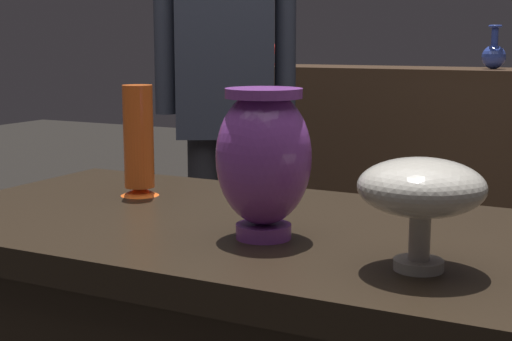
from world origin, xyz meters
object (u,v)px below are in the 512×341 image
Objects in this scene: vase_centerpiece at (264,157)px; vase_left_accent at (139,143)px; vase_tall_behind at (421,190)px; visitor_near_left at (225,92)px; shelf_vase_far_left at (271,50)px; shelf_vase_center at (494,55)px.

vase_left_accent is (-0.38, 0.19, -0.02)m from vase_centerpiece.
visitor_near_left is (-1.01, 1.23, 0.03)m from vase_tall_behind.
vase_tall_behind is 2.71m from shelf_vase_far_left.
visitor_near_left reaches higher than vase_left_accent.
vase_tall_behind is at bearing -81.72° from shelf_vase_center.
shelf_vase_far_left reaches higher than vase_left_accent.
vase_centerpiece is 0.15× the size of visitor_near_left.
vase_centerpiece is 1.95× the size of shelf_vase_far_left.
vase_centerpiece is 0.42m from vase_left_accent.
shelf_vase_center is (0.30, 2.09, 0.14)m from vase_left_accent.
visitor_near_left is at bearing 129.27° from vase_tall_behind.
vase_tall_behind is 2.36m from shelf_vase_center.
vase_centerpiece reaches higher than vase_tall_behind.
shelf_vase_center is 0.11× the size of visitor_near_left.
shelf_vase_far_left reaches higher than vase_centerpiece.
shelf_vase_far_left is at bearing 116.06° from vase_centerpiece.
vase_left_accent is at bearing 159.38° from vase_tall_behind.
vase_left_accent reaches higher than vase_tall_behind.
vase_left_accent is 1.23× the size of shelf_vase_center.
vase_left_accent is 1.05m from visitor_near_left.
vase_tall_behind is 1.42× the size of shelf_vase_far_left.
shelf_vase_center is at bearing 91.82° from vase_centerpiece.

